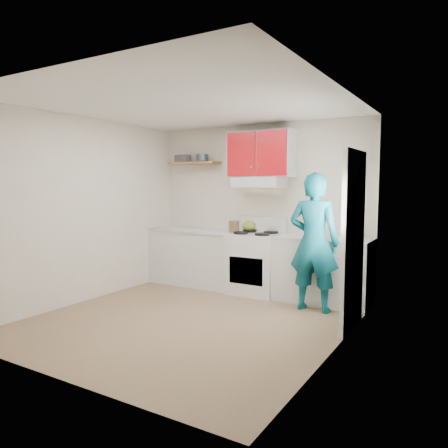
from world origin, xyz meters
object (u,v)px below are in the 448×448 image
Objects in this scene: kettle at (249,226)px; crock at (234,227)px; person at (314,242)px; stove at (256,264)px; tin at (202,158)px.

crock is at bearing -132.67° from kettle.
crock is 1.47m from person.
kettle is at bearing 139.52° from stove.
tin is 1.33m from crock.
kettle is 1.40m from person.
tin is at bearing 164.43° from crock.
kettle is at bearing 0.77° from tin.
tin is at bearing 171.21° from stove.
kettle is 0.26m from crock.
tin reaches higher than kettle.
tin reaches higher than person.
stove is 1.22m from person.
person is at bearing -14.85° from crock.
crock is 0.11× the size of person.
crock reaches higher than kettle.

